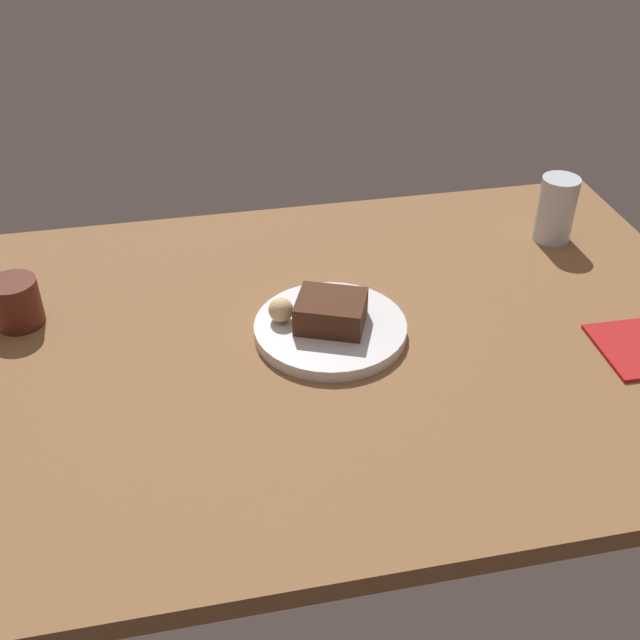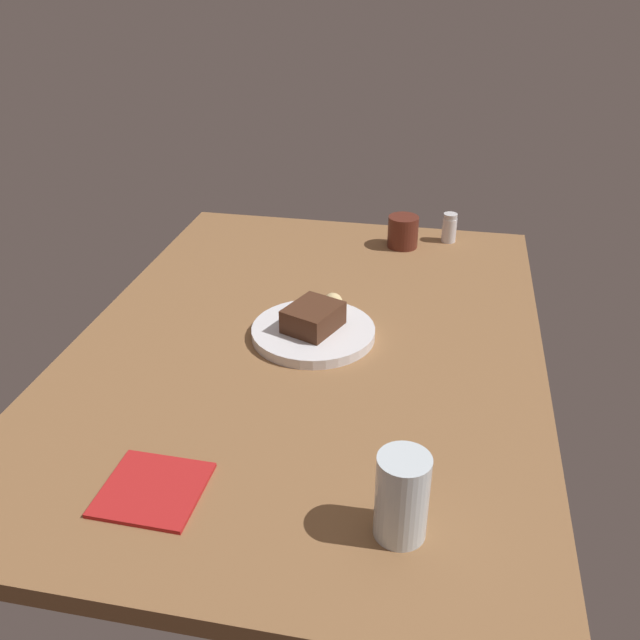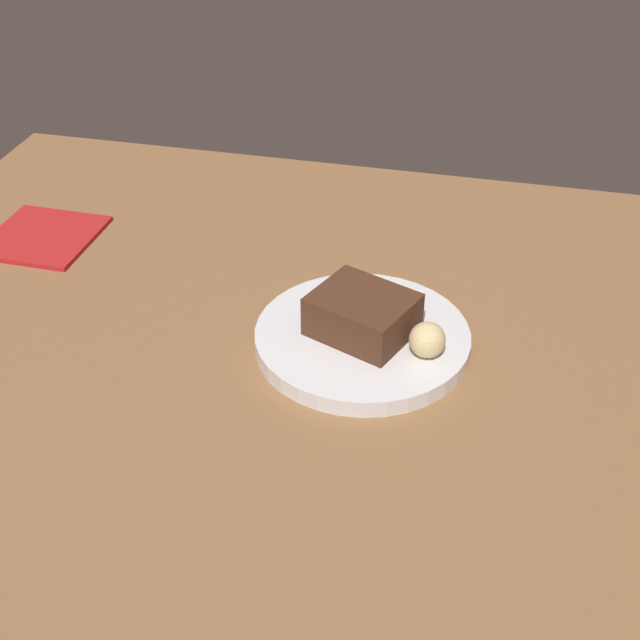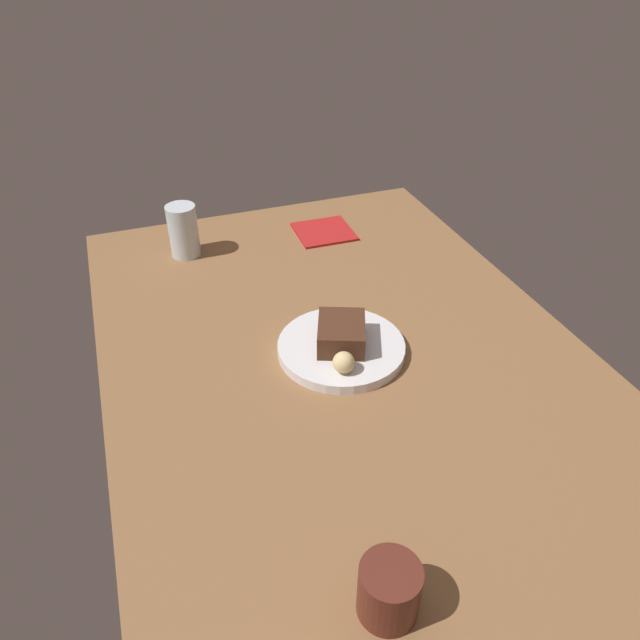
# 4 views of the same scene
# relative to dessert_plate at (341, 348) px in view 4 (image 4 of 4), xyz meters

# --- Properties ---
(dining_table) EXTENTS (1.20, 0.84, 0.03)m
(dining_table) POSITION_rel_dessert_plate_xyz_m (-0.01, 0.01, -0.02)
(dining_table) COLOR brown
(dining_table) RESTS_ON ground
(dessert_plate) EXTENTS (0.23, 0.23, 0.02)m
(dessert_plate) POSITION_rel_dessert_plate_xyz_m (0.00, 0.00, 0.00)
(dessert_plate) COLOR silver
(dessert_plate) RESTS_ON dining_table
(chocolate_cake_slice) EXTENTS (0.12, 0.11, 0.04)m
(chocolate_cake_slice) POSITION_rel_dessert_plate_xyz_m (-0.00, -0.00, 0.03)
(chocolate_cake_slice) COLOR #472819
(chocolate_cake_slice) RESTS_ON dessert_plate
(bread_roll) EXTENTS (0.04, 0.04, 0.04)m
(bread_roll) POSITION_rel_dessert_plate_xyz_m (0.07, -0.02, 0.03)
(bread_roll) COLOR #DBC184
(bread_roll) RESTS_ON dessert_plate
(water_glass) EXTENTS (0.07, 0.07, 0.12)m
(water_glass) POSITION_rel_dessert_plate_xyz_m (-0.45, -0.20, 0.05)
(water_glass) COLOR silver
(water_glass) RESTS_ON dining_table
(coffee_cup) EXTENTS (0.07, 0.07, 0.07)m
(coffee_cup) POSITION_rel_dessert_plate_xyz_m (0.46, -0.12, 0.03)
(coffee_cup) COLOR #562319
(coffee_cup) RESTS_ON dining_table
(folded_napkin) EXTENTS (0.13, 0.13, 0.01)m
(folded_napkin) POSITION_rel_dessert_plate_xyz_m (-0.44, 0.13, -0.01)
(folded_napkin) COLOR #B21E1E
(folded_napkin) RESTS_ON dining_table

